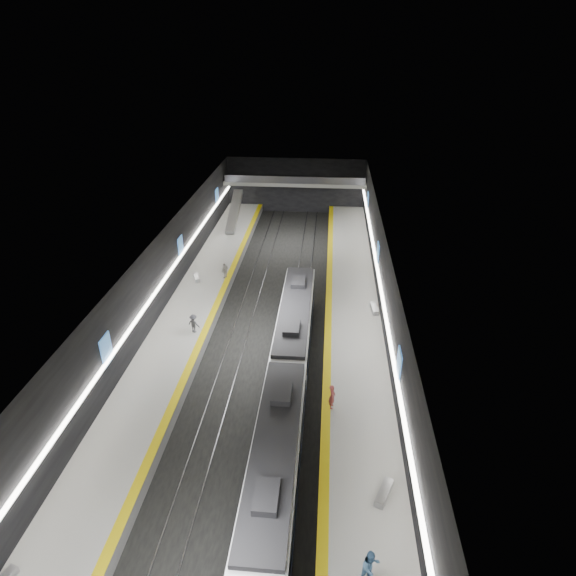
# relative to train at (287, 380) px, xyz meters

# --- Properties ---
(ground) EXTENTS (70.00, 70.00, 0.00)m
(ground) POSITION_rel_train_xyz_m (-2.50, 7.25, -2.20)
(ground) COLOR black
(ground) RESTS_ON ground
(ceiling) EXTENTS (20.00, 70.00, 0.04)m
(ceiling) POSITION_rel_train_xyz_m (-2.50, 7.25, 5.80)
(ceiling) COLOR beige
(ceiling) RESTS_ON wall_left
(wall_left) EXTENTS (0.04, 70.00, 8.00)m
(wall_left) POSITION_rel_train_xyz_m (-12.50, 7.25, 1.80)
(wall_left) COLOR black
(wall_left) RESTS_ON ground
(wall_right) EXTENTS (0.04, 70.00, 8.00)m
(wall_right) POSITION_rel_train_xyz_m (7.50, 7.25, 1.80)
(wall_right) COLOR black
(wall_right) RESTS_ON ground
(wall_back) EXTENTS (20.00, 0.04, 8.00)m
(wall_back) POSITION_rel_train_xyz_m (-2.50, 42.25, 1.80)
(wall_back) COLOR black
(wall_back) RESTS_ON ground
(platform_left) EXTENTS (5.00, 70.00, 1.00)m
(platform_left) POSITION_rel_train_xyz_m (-10.00, 7.25, -1.70)
(platform_left) COLOR slate
(platform_left) RESTS_ON ground
(tile_surface_left) EXTENTS (5.00, 70.00, 0.02)m
(tile_surface_left) POSITION_rel_train_xyz_m (-10.00, 7.25, -1.19)
(tile_surface_left) COLOR #9B9B96
(tile_surface_left) RESTS_ON platform_left
(tactile_strip_left) EXTENTS (0.60, 70.00, 0.02)m
(tactile_strip_left) POSITION_rel_train_xyz_m (-7.80, 7.25, -1.18)
(tactile_strip_left) COLOR yellow
(tactile_strip_left) RESTS_ON platform_left
(platform_right) EXTENTS (5.00, 70.00, 1.00)m
(platform_right) POSITION_rel_train_xyz_m (5.00, 7.25, -1.70)
(platform_right) COLOR slate
(platform_right) RESTS_ON ground
(tile_surface_right) EXTENTS (5.00, 70.00, 0.02)m
(tile_surface_right) POSITION_rel_train_xyz_m (5.00, 7.25, -1.19)
(tile_surface_right) COLOR #9B9B96
(tile_surface_right) RESTS_ON platform_right
(tactile_strip_right) EXTENTS (0.60, 70.00, 0.02)m
(tactile_strip_right) POSITION_rel_train_xyz_m (2.80, 7.25, -1.18)
(tactile_strip_right) COLOR yellow
(tactile_strip_right) RESTS_ON platform_right
(rails) EXTENTS (6.52, 70.00, 0.12)m
(rails) POSITION_rel_train_xyz_m (-2.50, 7.25, -2.14)
(rails) COLOR gray
(rails) RESTS_ON ground
(train) EXTENTS (2.69, 30.05, 3.60)m
(train) POSITION_rel_train_xyz_m (0.00, 0.00, 0.00)
(train) COLOR #0E1736
(train) RESTS_ON ground
(ad_posters) EXTENTS (19.94, 53.50, 2.20)m
(ad_posters) POSITION_rel_train_xyz_m (-2.50, 8.25, 2.30)
(ad_posters) COLOR #437ECA
(ad_posters) RESTS_ON wall_left
(cove_light_left) EXTENTS (0.25, 68.60, 0.12)m
(cove_light_left) POSITION_rel_train_xyz_m (-12.30, 7.25, 1.60)
(cove_light_left) COLOR white
(cove_light_left) RESTS_ON wall_left
(cove_light_right) EXTENTS (0.25, 68.60, 0.12)m
(cove_light_right) POSITION_rel_train_xyz_m (7.30, 7.25, 1.60)
(cove_light_right) COLOR white
(cove_light_right) RESTS_ON wall_right
(mezzanine_bridge) EXTENTS (20.00, 3.00, 1.50)m
(mezzanine_bridge) POSITION_rel_train_xyz_m (-2.50, 40.18, 2.84)
(mezzanine_bridge) COLOR gray
(mezzanine_bridge) RESTS_ON wall_left
(escalator) EXTENTS (1.20, 7.50, 3.92)m
(escalator) POSITION_rel_train_xyz_m (-10.00, 33.25, 0.70)
(escalator) COLOR #99999E
(escalator) RESTS_ON platform_left
(bench_left_far) EXTENTS (1.09, 1.73, 0.41)m
(bench_left_far) POSITION_rel_train_xyz_m (-11.02, 17.00, -0.99)
(bench_left_far) COLOR #99999E
(bench_left_far) RESTS_ON platform_left
(bench_right_near) EXTENTS (1.23, 1.95, 0.46)m
(bench_right_near) POSITION_rel_train_xyz_m (6.11, -8.15, -0.96)
(bench_right_near) COLOR #99999E
(bench_right_near) RESTS_ON platform_right
(bench_right_far) EXTENTS (0.73, 1.93, 0.46)m
(bench_right_far) POSITION_rel_train_xyz_m (7.00, 12.15, -0.97)
(bench_right_far) COLOR #99999E
(bench_right_far) RESTS_ON platform_right
(passenger_right_a) EXTENTS (0.48, 0.70, 1.85)m
(passenger_right_a) POSITION_rel_train_xyz_m (3.17, -1.21, -0.27)
(passenger_right_a) COLOR #B74544
(passenger_right_a) RESTS_ON platform_right
(passenger_right_b) EXTENTS (1.20, 1.13, 1.96)m
(passenger_right_b) POSITION_rel_train_xyz_m (5.02, -12.90, -0.22)
(passenger_right_b) COLOR #4E7BAA
(passenger_right_b) RESTS_ON platform_right
(passenger_left_a) EXTENTS (0.77, 1.06, 1.68)m
(passenger_left_a) POSITION_rel_train_xyz_m (-8.08, 17.64, -0.36)
(passenger_left_a) COLOR #BEB6AD
(passenger_left_a) RESTS_ON platform_left
(passenger_left_b) EXTENTS (1.24, 0.96, 1.69)m
(passenger_left_b) POSITION_rel_train_xyz_m (-8.65, 7.20, -0.35)
(passenger_left_b) COLOR #3C3D44
(passenger_left_b) RESTS_ON platform_left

